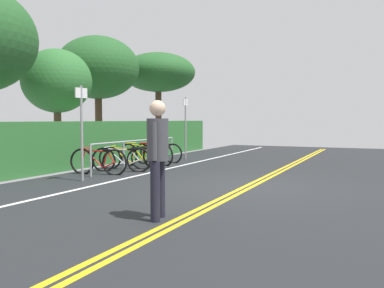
{
  "coord_description": "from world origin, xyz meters",
  "views": [
    {
      "loc": [
        -8.76,
        -2.65,
        1.48
      ],
      "look_at": [
        1.18,
        1.95,
        0.83
      ],
      "focal_mm": 38.47,
      "sensor_mm": 36.0,
      "label": 1
    }
  ],
  "objects_px": {
    "bicycle_4": "(154,154)",
    "pedestrian": "(158,151)",
    "bicycle_2": "(126,158)",
    "bicycle_3": "(140,155)",
    "tree_far_right": "(98,68)",
    "sign_post_near": "(82,124)",
    "sign_post_far": "(186,122)",
    "tree_mid": "(57,82)",
    "bicycle_0": "(98,161)",
    "bicycle_5": "(161,153)",
    "bicycle_1": "(121,160)",
    "tree_extra": "(158,73)",
    "bike_rack": "(138,147)"
  },
  "relations": [
    {
      "from": "bicycle_1",
      "to": "tree_mid",
      "type": "distance_m",
      "value": 3.79
    },
    {
      "from": "bike_rack",
      "to": "bicycle_2",
      "type": "relative_size",
      "value": 2.79
    },
    {
      "from": "bicycle_4",
      "to": "pedestrian",
      "type": "distance_m",
      "value": 7.54
    },
    {
      "from": "bicycle_1",
      "to": "sign_post_far",
      "type": "distance_m",
      "value": 4.19
    },
    {
      "from": "bicycle_2",
      "to": "pedestrian",
      "type": "relative_size",
      "value": 0.92
    },
    {
      "from": "sign_post_far",
      "to": "tree_extra",
      "type": "bearing_deg",
      "value": 42.04
    },
    {
      "from": "bicycle_4",
      "to": "tree_extra",
      "type": "height_order",
      "value": "tree_extra"
    },
    {
      "from": "tree_far_right",
      "to": "tree_extra",
      "type": "bearing_deg",
      "value": -8.91
    },
    {
      "from": "bicycle_5",
      "to": "pedestrian",
      "type": "xyz_separation_m",
      "value": [
        -7.16,
        -3.96,
        0.69
      ]
    },
    {
      "from": "tree_mid",
      "to": "bicycle_0",
      "type": "bearing_deg",
      "value": -117.29
    },
    {
      "from": "pedestrian",
      "to": "tree_mid",
      "type": "relative_size",
      "value": 0.47
    },
    {
      "from": "bicycle_4",
      "to": "bicycle_5",
      "type": "relative_size",
      "value": 1.02
    },
    {
      "from": "sign_post_near",
      "to": "tree_far_right",
      "type": "height_order",
      "value": "tree_far_right"
    },
    {
      "from": "bicycle_0",
      "to": "bicycle_2",
      "type": "distance_m",
      "value": 1.37
    },
    {
      "from": "bicycle_0",
      "to": "bicycle_3",
      "type": "xyz_separation_m",
      "value": [
        2.1,
        -0.02,
        0.01
      ]
    },
    {
      "from": "sign_post_far",
      "to": "bicycle_2",
      "type": "bearing_deg",
      "value": 174.97
    },
    {
      "from": "sign_post_near",
      "to": "sign_post_far",
      "type": "height_order",
      "value": "sign_post_far"
    },
    {
      "from": "bicycle_1",
      "to": "bicycle_2",
      "type": "xyz_separation_m",
      "value": [
        0.59,
        0.23,
        -0.01
      ]
    },
    {
      "from": "sign_post_far",
      "to": "tree_far_right",
      "type": "bearing_deg",
      "value": 95.77
    },
    {
      "from": "sign_post_far",
      "to": "bicycle_5",
      "type": "bearing_deg",
      "value": 167.83
    },
    {
      "from": "bicycle_1",
      "to": "bicycle_3",
      "type": "distance_m",
      "value": 1.34
    },
    {
      "from": "pedestrian",
      "to": "tree_mid",
      "type": "distance_m",
      "value": 8.53
    },
    {
      "from": "bicycle_5",
      "to": "sign_post_near",
      "type": "bearing_deg",
      "value": -174.96
    },
    {
      "from": "bicycle_5",
      "to": "pedestrian",
      "type": "height_order",
      "value": "pedestrian"
    },
    {
      "from": "pedestrian",
      "to": "sign_post_near",
      "type": "height_order",
      "value": "sign_post_near"
    },
    {
      "from": "sign_post_far",
      "to": "tree_mid",
      "type": "height_order",
      "value": "tree_mid"
    },
    {
      "from": "bicycle_3",
      "to": "pedestrian",
      "type": "bearing_deg",
      "value": -145.87
    },
    {
      "from": "bicycle_2",
      "to": "bicycle_3",
      "type": "bearing_deg",
      "value": -2.73
    },
    {
      "from": "bicycle_5",
      "to": "bicycle_4",
      "type": "bearing_deg",
      "value": -169.89
    },
    {
      "from": "bicycle_0",
      "to": "tree_mid",
      "type": "xyz_separation_m",
      "value": [
        1.39,
        2.69,
        2.37
      ]
    },
    {
      "from": "sign_post_near",
      "to": "bike_rack",
      "type": "bearing_deg",
      "value": 5.42
    },
    {
      "from": "bike_rack",
      "to": "tree_far_right",
      "type": "bearing_deg",
      "value": 52.8
    },
    {
      "from": "bicycle_1",
      "to": "bicycle_4",
      "type": "xyz_separation_m",
      "value": [
        1.99,
        0.09,
        0.0
      ]
    },
    {
      "from": "bicycle_4",
      "to": "bicycle_0",
      "type": "bearing_deg",
      "value": 177.6
    },
    {
      "from": "bicycle_4",
      "to": "pedestrian",
      "type": "relative_size",
      "value": 0.98
    },
    {
      "from": "bike_rack",
      "to": "bicycle_4",
      "type": "xyz_separation_m",
      "value": [
        0.98,
        0.0,
        -0.29
      ]
    },
    {
      "from": "bicycle_0",
      "to": "pedestrian",
      "type": "bearing_deg",
      "value": -133.1
    },
    {
      "from": "tree_far_right",
      "to": "tree_mid",
      "type": "bearing_deg",
      "value": -166.86
    },
    {
      "from": "bicycle_2",
      "to": "bicycle_5",
      "type": "distance_m",
      "value": 2.1
    },
    {
      "from": "tree_far_right",
      "to": "bicycle_3",
      "type": "bearing_deg",
      "value": -124.55
    },
    {
      "from": "bicycle_1",
      "to": "sign_post_far",
      "type": "relative_size",
      "value": 0.74
    },
    {
      "from": "bicycle_3",
      "to": "sign_post_near",
      "type": "bearing_deg",
      "value": -173.3
    },
    {
      "from": "bicycle_2",
      "to": "bicycle_0",
      "type": "bearing_deg",
      "value": -179.24
    },
    {
      "from": "tree_extra",
      "to": "sign_post_near",
      "type": "bearing_deg",
      "value": -161.15
    },
    {
      "from": "bike_rack",
      "to": "sign_post_near",
      "type": "relative_size",
      "value": 1.98
    },
    {
      "from": "bike_rack",
      "to": "bicycle_3",
      "type": "distance_m",
      "value": 0.43
    },
    {
      "from": "bike_rack",
      "to": "tree_far_right",
      "type": "relative_size",
      "value": 0.95
    },
    {
      "from": "sign_post_far",
      "to": "bicycle_1",
      "type": "bearing_deg",
      "value": 178.88
    },
    {
      "from": "bike_rack",
      "to": "tree_far_right",
      "type": "height_order",
      "value": "tree_far_right"
    },
    {
      "from": "sign_post_near",
      "to": "sign_post_far",
      "type": "relative_size",
      "value": 1.0
    }
  ]
}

